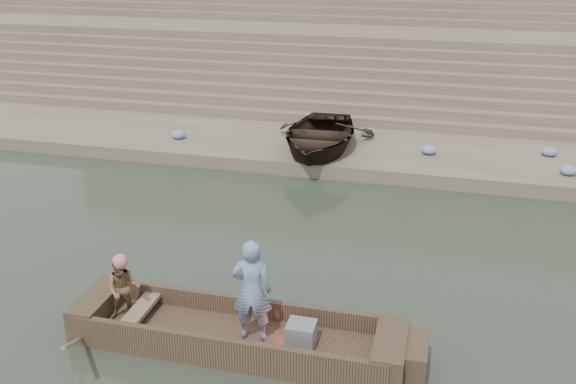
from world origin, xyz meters
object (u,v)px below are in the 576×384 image
at_px(rowing_man, 123,289).
at_px(television, 301,334).
at_px(main_rowboat, 236,340).
at_px(standing_man, 252,290).
at_px(beached_rowboat, 319,135).

height_order(rowing_man, television, rowing_man).
relative_size(main_rowboat, standing_man, 2.80).
bearing_deg(standing_man, rowing_man, -6.27).
distance_m(rowing_man, beached_rowboat, 9.45).
height_order(main_rowboat, television, television).
height_order(main_rowboat, standing_man, standing_man).
bearing_deg(standing_man, television, 172.74).
relative_size(standing_man, television, 3.88).
xyz_separation_m(rowing_man, television, (3.11, 0.02, -0.39)).
height_order(standing_man, television, standing_man).
bearing_deg(beached_rowboat, standing_man, -86.33).
relative_size(main_rowboat, rowing_man, 4.23).
relative_size(main_rowboat, television, 10.87).
bearing_deg(beached_rowboat, rowing_man, -100.34).
relative_size(standing_man, beached_rowboat, 0.42).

